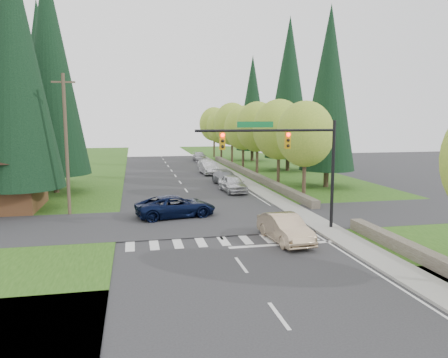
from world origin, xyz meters
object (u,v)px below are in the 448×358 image
object	(u,v)px
parked_car_c	(208,168)
parked_car_e	(200,157)
parked_car_a	(233,184)
suv_navy	(176,206)
parked_car_b	(226,178)
parked_car_d	(206,164)
sedan_champagne	(285,228)

from	to	relation	value
parked_car_c	parked_car_e	bearing A→B (deg)	82.34
parked_car_a	suv_navy	bearing A→B (deg)	-127.15
suv_navy	parked_car_c	bearing A→B (deg)	-26.09
parked_car_b	parked_car_d	bearing A→B (deg)	82.82
suv_navy	parked_car_d	bearing A→B (deg)	-24.40
parked_car_b	parked_car_a	bearing A→B (deg)	-100.36
parked_car_a	parked_car_b	distance (m)	4.60
parked_car_a	parked_car_e	world-z (taller)	parked_car_a
parked_car_d	parked_car_c	bearing A→B (deg)	-100.59
suv_navy	parked_car_a	distance (m)	11.38
sedan_champagne	parked_car_b	size ratio (longest dim) A/B	0.95
sedan_champagne	suv_navy	bearing A→B (deg)	120.96
sedan_champagne	parked_car_a	bearing A→B (deg)	81.79
suv_navy	parked_car_c	size ratio (longest dim) A/B	1.13
parked_car_a	parked_car_d	distance (m)	19.04
parked_car_a	parked_car_b	bearing A→B (deg)	82.08
sedan_champagne	parked_car_b	distance (m)	21.50
parked_car_b	parked_car_d	distance (m)	14.45
parked_car_a	parked_car_b	size ratio (longest dim) A/B	0.95
suv_navy	parked_car_d	xyz separation A→B (m)	(6.86, 28.53, -0.06)
parked_car_a	parked_car_d	xyz separation A→B (m)	(0.59, 19.03, -0.08)
parked_car_c	parked_car_d	size ratio (longest dim) A/B	1.18
parked_car_b	parked_car_c	distance (m)	8.97
parked_car_a	parked_car_d	world-z (taller)	parked_car_a
sedan_champagne	parked_car_b	xyz separation A→B (m)	(1.15, 21.47, -0.05)
suv_navy	parked_car_b	world-z (taller)	suv_navy
suv_navy	parked_car_d	size ratio (longest dim) A/B	1.33
sedan_champagne	parked_car_a	size ratio (longest dim) A/B	1.00
suv_navy	parked_car_a	xyz separation A→B (m)	(6.27, 9.50, 0.02)
sedan_champagne	suv_navy	xyz separation A→B (m)	(-5.45, 7.39, 0.01)
parked_car_a	parked_car_e	xyz separation A→B (m)	(1.40, 30.01, -0.11)
sedan_champagne	parked_car_c	bearing A→B (deg)	83.02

